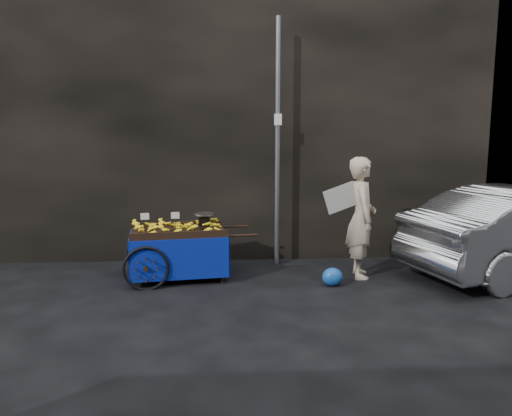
{
  "coord_description": "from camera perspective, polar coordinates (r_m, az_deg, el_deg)",
  "views": [
    {
      "loc": [
        -0.52,
        -6.83,
        2.23
      ],
      "look_at": [
        -0.1,
        0.5,
        1.08
      ],
      "focal_mm": 35.0,
      "sensor_mm": 36.0,
      "label": 1
    }
  ],
  "objects": [
    {
      "name": "plastic_bag",
      "position": [
        7.35,
        8.73,
        -7.79
      ],
      "size": [
        0.3,
        0.24,
        0.27
      ],
      "primitive_type": "ellipsoid",
      "color": "#1753B3",
      "rests_on": "ground"
    },
    {
      "name": "building_wall",
      "position": [
        9.48,
        2.27,
        10.52
      ],
      "size": [
        13.5,
        2.0,
        5.0
      ],
      "color": "black",
      "rests_on": "ground"
    },
    {
      "name": "banana_cart",
      "position": [
        7.6,
        -9.2,
        -3.21
      ],
      "size": [
        2.05,
        1.16,
        1.06
      ],
      "rotation": [
        0.0,
        0.0,
        0.14
      ],
      "color": "black",
      "rests_on": "ground"
    },
    {
      "name": "street_pole",
      "position": [
        8.18,
        2.48,
        7.32
      ],
      "size": [
        0.12,
        0.1,
        4.0
      ],
      "color": "slate",
      "rests_on": "ground"
    },
    {
      "name": "vendor",
      "position": [
        7.73,
        11.92,
        -1.06
      ],
      "size": [
        0.88,
        0.71,
        1.84
      ],
      "rotation": [
        0.0,
        0.0,
        1.48
      ],
      "color": "#C0AB8F",
      "rests_on": "ground"
    },
    {
      "name": "ground",
      "position": [
        7.21,
        1.01,
        -9.14
      ],
      "size": [
        80.0,
        80.0,
        0.0
      ],
      "primitive_type": "plane",
      "color": "black",
      "rests_on": "ground"
    }
  ]
}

